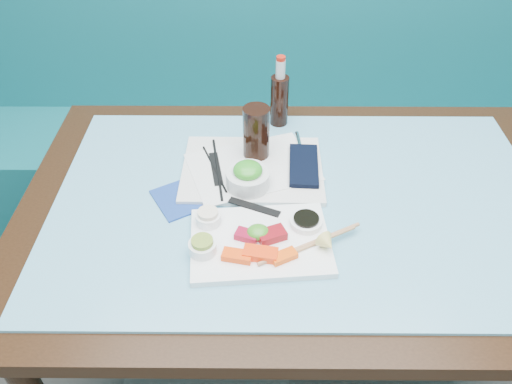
{
  "coord_description": "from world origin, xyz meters",
  "views": [
    {
      "loc": [
        -0.1,
        0.53,
        1.59
      ],
      "look_at": [
        -0.11,
        1.43,
        0.8
      ],
      "focal_mm": 35.0,
      "sensor_mm": 36.0,
      "label": 1
    }
  ],
  "objects_px": {
    "booth_bench": "(283,134)",
    "cola_bottle_body": "(279,101)",
    "dining_table": "(299,225)",
    "blue_napkin": "(183,198)",
    "cola_glass": "(256,132)",
    "seaweed_bowl": "(248,179)",
    "serving_tray": "(252,169)",
    "sashimi_plate": "(260,242)"
  },
  "relations": [
    {
      "from": "booth_bench",
      "to": "cola_bottle_body",
      "type": "distance_m",
      "value": 0.68
    },
    {
      "from": "dining_table",
      "to": "blue_napkin",
      "type": "height_order",
      "value": "blue_napkin"
    },
    {
      "from": "cola_glass",
      "to": "blue_napkin",
      "type": "xyz_separation_m",
      "value": [
        -0.18,
        -0.16,
        -0.08
      ]
    },
    {
      "from": "cola_bottle_body",
      "to": "blue_napkin",
      "type": "distance_m",
      "value": 0.43
    },
    {
      "from": "dining_table",
      "to": "seaweed_bowl",
      "type": "xyz_separation_m",
      "value": [
        -0.13,
        0.04,
        0.13
      ]
    },
    {
      "from": "seaweed_bowl",
      "to": "blue_napkin",
      "type": "bearing_deg",
      "value": -168.11
    },
    {
      "from": "serving_tray",
      "to": "blue_napkin",
      "type": "relative_size",
      "value": 2.85
    },
    {
      "from": "cola_bottle_body",
      "to": "seaweed_bowl",
      "type": "bearing_deg",
      "value": -105.61
    },
    {
      "from": "seaweed_bowl",
      "to": "cola_bottle_body",
      "type": "xyz_separation_m",
      "value": [
        0.09,
        0.31,
        0.04
      ]
    },
    {
      "from": "blue_napkin",
      "to": "serving_tray",
      "type": "bearing_deg",
      "value": 32.45
    },
    {
      "from": "booth_bench",
      "to": "cola_bottle_body",
      "type": "height_order",
      "value": "booth_bench"
    },
    {
      "from": "dining_table",
      "to": "sashimi_plate",
      "type": "xyz_separation_m",
      "value": [
        -0.1,
        -0.15,
        0.1
      ]
    },
    {
      "from": "booth_bench",
      "to": "blue_napkin",
      "type": "distance_m",
      "value": 0.97
    },
    {
      "from": "booth_bench",
      "to": "sashimi_plate",
      "type": "bearing_deg",
      "value": -95.76
    },
    {
      "from": "sashimi_plate",
      "to": "cola_glass",
      "type": "bearing_deg",
      "value": 87.08
    },
    {
      "from": "sashimi_plate",
      "to": "seaweed_bowl",
      "type": "xyz_separation_m",
      "value": [
        -0.03,
        0.19,
        0.03
      ]
    },
    {
      "from": "seaweed_bowl",
      "to": "cola_bottle_body",
      "type": "relative_size",
      "value": 0.73
    },
    {
      "from": "cola_glass",
      "to": "blue_napkin",
      "type": "distance_m",
      "value": 0.26
    },
    {
      "from": "sashimi_plate",
      "to": "seaweed_bowl",
      "type": "height_order",
      "value": "seaweed_bowl"
    },
    {
      "from": "booth_bench",
      "to": "dining_table",
      "type": "xyz_separation_m",
      "value": [
        0.0,
        -0.84,
        0.29
      ]
    },
    {
      "from": "sashimi_plate",
      "to": "cola_bottle_body",
      "type": "relative_size",
      "value": 2.06
    },
    {
      "from": "dining_table",
      "to": "blue_napkin",
      "type": "distance_m",
      "value": 0.31
    },
    {
      "from": "blue_napkin",
      "to": "dining_table",
      "type": "bearing_deg",
      "value": -0.33
    },
    {
      "from": "serving_tray",
      "to": "cola_bottle_body",
      "type": "relative_size",
      "value": 2.44
    },
    {
      "from": "booth_bench",
      "to": "seaweed_bowl",
      "type": "height_order",
      "value": "booth_bench"
    },
    {
      "from": "booth_bench",
      "to": "blue_napkin",
      "type": "height_order",
      "value": "booth_bench"
    },
    {
      "from": "sashimi_plate",
      "to": "cola_bottle_body",
      "type": "bearing_deg",
      "value": 78.75
    },
    {
      "from": "sashimi_plate",
      "to": "booth_bench",
      "type": "bearing_deg",
      "value": 79.29
    },
    {
      "from": "dining_table",
      "to": "cola_bottle_body",
      "type": "bearing_deg",
      "value": 97.5
    },
    {
      "from": "dining_table",
      "to": "serving_tray",
      "type": "distance_m",
      "value": 0.19
    },
    {
      "from": "dining_table",
      "to": "cola_glass",
      "type": "xyz_separation_m",
      "value": [
        -0.11,
        0.17,
        0.18
      ]
    },
    {
      "from": "sashimi_plate",
      "to": "cola_glass",
      "type": "distance_m",
      "value": 0.33
    },
    {
      "from": "sashimi_plate",
      "to": "serving_tray",
      "type": "height_order",
      "value": "sashimi_plate"
    },
    {
      "from": "blue_napkin",
      "to": "booth_bench",
      "type": "bearing_deg",
      "value": 70.74
    },
    {
      "from": "serving_tray",
      "to": "cola_glass",
      "type": "distance_m",
      "value": 0.1
    },
    {
      "from": "cola_glass",
      "to": "seaweed_bowl",
      "type": "bearing_deg",
      "value": -98.75
    },
    {
      "from": "serving_tray",
      "to": "blue_napkin",
      "type": "xyz_separation_m",
      "value": [
        -0.17,
        -0.11,
        -0.0
      ]
    },
    {
      "from": "booth_bench",
      "to": "blue_napkin",
      "type": "bearing_deg",
      "value": -109.26
    },
    {
      "from": "sashimi_plate",
      "to": "seaweed_bowl",
      "type": "distance_m",
      "value": 0.19
    },
    {
      "from": "booth_bench",
      "to": "cola_glass",
      "type": "xyz_separation_m",
      "value": [
        -0.11,
        -0.67,
        0.47
      ]
    },
    {
      "from": "sashimi_plate",
      "to": "cola_glass",
      "type": "height_order",
      "value": "cola_glass"
    },
    {
      "from": "booth_bench",
      "to": "dining_table",
      "type": "relative_size",
      "value": 2.14
    }
  ]
}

